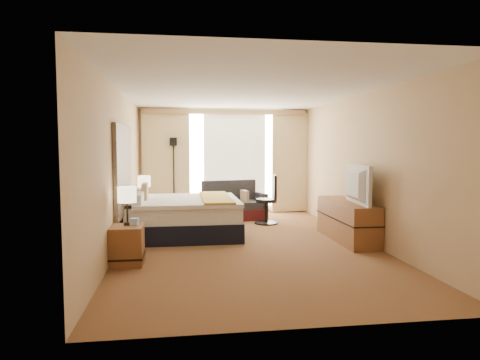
{
  "coord_description": "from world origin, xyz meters",
  "views": [
    {
      "loc": [
        -1.12,
        -7.2,
        1.68
      ],
      "look_at": [
        -0.04,
        0.4,
        1.07
      ],
      "focal_mm": 32.0,
      "sensor_mm": 36.0,
      "label": 1
    }
  ],
  "objects": [
    {
      "name": "tissue_box",
      "position": [
        -1.77,
        -1.0,
        0.6
      ],
      "size": [
        0.13,
        0.13,
        0.1
      ],
      "primitive_type": "cube",
      "rotation": [
        0.0,
        0.0,
        -0.24
      ],
      "color": "#93AFE3",
      "rests_on": "nightstand_left"
    },
    {
      "name": "headboard",
      "position": [
        -2.06,
        0.2,
        1.28
      ],
      "size": [
        0.06,
        1.85,
        1.5
      ],
      "primitive_type": "cube",
      "color": "black",
      "rests_on": "wall_left"
    },
    {
      "name": "media_dresser",
      "position": [
        1.83,
        0.0,
        0.35
      ],
      "size": [
        0.5,
        1.8,
        0.7
      ],
      "primitive_type": "cube",
      "color": "brown",
      "rests_on": "floor"
    },
    {
      "name": "wall_left",
      "position": [
        -2.1,
        0.0,
        1.3
      ],
      "size": [
        0.02,
        7.0,
        2.6
      ],
      "primitive_type": "cube",
      "color": "tan",
      "rests_on": "ground"
    },
    {
      "name": "ceiling",
      "position": [
        0.0,
        0.0,
        2.6
      ],
      "size": [
        4.2,
        7.0,
        0.02
      ],
      "primitive_type": "cube",
      "color": "silver",
      "rests_on": "wall_back"
    },
    {
      "name": "lamp_right",
      "position": [
        -1.83,
        1.51,
        0.97
      ],
      "size": [
        0.26,
        0.26,
        0.54
      ],
      "color": "black",
      "rests_on": "nightstand_right"
    },
    {
      "name": "desk_chair",
      "position": [
        0.79,
        1.81,
        0.47
      ],
      "size": [
        0.51,
        0.51,
        1.06
      ],
      "rotation": [
        0.0,
        0.0,
        -0.15
      ],
      "color": "black",
      "rests_on": "floor"
    },
    {
      "name": "wall_back",
      "position": [
        0.0,
        3.5,
        1.3
      ],
      "size": [
        4.2,
        0.02,
        2.6
      ],
      "primitive_type": "cube",
      "color": "tan",
      "rests_on": "ground"
    },
    {
      "name": "lamp_left",
      "position": [
        -1.86,
        -0.99,
        0.98
      ],
      "size": [
        0.26,
        0.26,
        0.55
      ],
      "color": "black",
      "rests_on": "nightstand_left"
    },
    {
      "name": "window",
      "position": [
        0.25,
        3.47,
        1.32
      ],
      "size": [
        2.3,
        0.02,
        2.3
      ],
      "primitive_type": "cube",
      "color": "white",
      "rests_on": "wall_back"
    },
    {
      "name": "loveseat",
      "position": [
        0.09,
        2.49,
        0.29
      ],
      "size": [
        1.55,
        1.07,
        0.88
      ],
      "rotation": [
        0.0,
        0.0,
        0.24
      ],
      "color": "#4F1619",
      "rests_on": "floor"
    },
    {
      "name": "floor_lamp",
      "position": [
        -1.26,
        3.3,
        1.33
      ],
      "size": [
        0.24,
        0.24,
        1.89
      ],
      "color": "black",
      "rests_on": "floor"
    },
    {
      "name": "nightstand_right",
      "position": [
        -1.87,
        1.45,
        0.28
      ],
      "size": [
        0.45,
        0.52,
        0.55
      ],
      "primitive_type": "cube",
      "color": "brown",
      "rests_on": "floor"
    },
    {
      "name": "curtains",
      "position": [
        -0.0,
        3.39,
        1.41
      ],
      "size": [
        4.12,
        0.19,
        2.56
      ],
      "color": "#FAEEB0",
      "rests_on": "floor"
    },
    {
      "name": "wall_right",
      "position": [
        2.1,
        0.0,
        1.3
      ],
      "size": [
        0.02,
        7.0,
        2.6
      ],
      "primitive_type": "cube",
      "color": "tan",
      "rests_on": "ground"
    },
    {
      "name": "telephone",
      "position": [
        -1.83,
        1.34,
        0.58
      ],
      "size": [
        0.21,
        0.19,
        0.07
      ],
      "primitive_type": "cube",
      "rotation": [
        0.0,
        0.0,
        0.43
      ],
      "color": "black",
      "rests_on": "nightstand_right"
    },
    {
      "name": "nightstand_left",
      "position": [
        -1.87,
        -1.05,
        0.28
      ],
      "size": [
        0.45,
        0.52,
        0.55
      ],
      "primitive_type": "cube",
      "color": "brown",
      "rests_on": "floor"
    },
    {
      "name": "floor",
      "position": [
        0.0,
        0.0,
        0.0
      ],
      "size": [
        4.2,
        7.0,
        0.02
      ],
      "primitive_type": "cube",
      "color": "maroon",
      "rests_on": "ground"
    },
    {
      "name": "bed",
      "position": [
        -1.06,
        0.85,
        0.36
      ],
      "size": [
        2.05,
        1.87,
        0.99
      ],
      "color": "black",
      "rests_on": "floor"
    },
    {
      "name": "wall_front",
      "position": [
        0.0,
        -3.5,
        1.3
      ],
      "size": [
        4.2,
        0.02,
        2.6
      ],
      "primitive_type": "cube",
      "color": "tan",
      "rests_on": "ground"
    },
    {
      "name": "television",
      "position": [
        1.78,
        -0.29,
        1.03
      ],
      "size": [
        0.25,
        1.16,
        0.66
      ],
      "primitive_type": "imported",
      "rotation": [
        0.0,
        0.0,
        1.48
      ],
      "color": "black",
      "rests_on": "media_dresser"
    }
  ]
}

